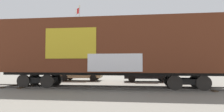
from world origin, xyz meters
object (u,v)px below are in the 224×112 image
object	(u,v)px
freight_car	(110,47)
flagpole	(79,33)
parked_car_black	(146,72)
parked_car_tan	(80,72)

from	to	relation	value
freight_car	flagpole	bearing A→B (deg)	120.69
flagpole	parked_car_black	bearing A→B (deg)	-29.37
parked_car_black	flagpole	bearing A→B (deg)	150.63
freight_car	parked_car_tan	distance (m)	6.72
freight_car	parked_car_tan	world-z (taller)	freight_car
flagpole	freight_car	bearing A→B (deg)	-59.31
flagpole	parked_car_tan	bearing A→B (deg)	-67.55
parked_car_tan	freight_car	bearing A→B (deg)	-52.66
freight_car	parked_car_black	world-z (taller)	freight_car
freight_car	parked_car_black	distance (m)	6.08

